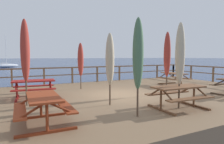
{
  "coord_description": "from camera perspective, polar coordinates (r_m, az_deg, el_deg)",
  "views": [
    {
      "loc": [
        -4.52,
        -8.06,
        2.63
      ],
      "look_at": [
        0.0,
        0.74,
        1.86
      ],
      "focal_mm": 31.67,
      "sensor_mm": 36.0,
      "label": 1
    }
  ],
  "objects": [
    {
      "name": "patio_umbrella_tall_front",
      "position": [
        5.79,
        7.53,
        5.13
      ],
      "size": [
        0.32,
        0.32,
        2.9
      ],
      "color": "#4C3828",
      "rests_on": "wooden_deck"
    },
    {
      "name": "railing_waterside_far",
      "position": [
        13.66,
        -7.77,
        0.13
      ],
      "size": [
        16.3,
        0.1,
        1.09
      ],
      "color": "brown",
      "rests_on": "wooden_deck"
    },
    {
      "name": "patio_umbrella_tall_mid_right",
      "position": [
        7.71,
        -23.8,
        5.6
      ],
      "size": [
        0.32,
        0.32,
        3.11
      ],
      "color": "#4C3828",
      "rests_on": "wooden_deck"
    },
    {
      "name": "picnic_table_mid_centre",
      "position": [
        12.84,
        17.41,
        -1.2
      ],
      "size": [
        1.51,
        1.77,
        0.78
      ],
      "color": "brown",
      "rests_on": "wooden_deck"
    },
    {
      "name": "wooden_deck",
      "position": [
        9.5,
        2.06,
        -8.93
      ],
      "size": [
        16.5,
        9.87,
        0.86
      ],
      "primitive_type": "cube",
      "color": "#846647",
      "rests_on": "ground"
    },
    {
      "name": "patio_umbrella_short_back",
      "position": [
        9.66,
        15.64,
        4.84
      ],
      "size": [
        0.32,
        0.32,
        2.93
      ],
      "color": "#4C3828",
      "rests_on": "wooden_deck"
    },
    {
      "name": "sailboat_distant",
      "position": [
        54.23,
        -28.48,
        1.7
      ],
      "size": [
        6.23,
        3.3,
        7.72
      ],
      "color": "silver",
      "rests_on": "ground"
    },
    {
      "name": "patio_umbrella_short_front",
      "position": [
        7.14,
        -0.61,
        3.63
      ],
      "size": [
        0.32,
        0.32,
        2.63
      ],
      "color": "#4C3828",
      "rests_on": "wooden_deck"
    },
    {
      "name": "ground_plane",
      "position": [
        9.61,
        2.06,
        -11.41
      ],
      "size": [
        600.0,
        600.0,
        0.0
      ],
      "primitive_type": "plane",
      "color": "navy"
    },
    {
      "name": "picnic_table_mid_left",
      "position": [
        7.17,
        18.59,
        -5.56
      ],
      "size": [
        1.89,
        1.49,
        0.78
      ],
      "color": "brown",
      "rests_on": "wooden_deck"
    },
    {
      "name": "picnic_table_mid_right",
      "position": [
        9.13,
        -21.62,
        -3.54
      ],
      "size": [
        1.84,
        1.56,
        0.78
      ],
      "color": "maroon",
      "rests_on": "wooden_deck"
    },
    {
      "name": "picnic_table_front_right",
      "position": [
        5.49,
        -19.18,
        -8.66
      ],
      "size": [
        1.45,
        1.75,
        0.78
      ],
      "color": "#993819",
      "rests_on": "wooden_deck"
    },
    {
      "name": "patio_umbrella_tall_back_right",
      "position": [
        7.07,
        19.05,
        4.92
      ],
      "size": [
        0.32,
        0.32,
        2.93
      ],
      "color": "#4C3828",
      "rests_on": "wooden_deck"
    },
    {
      "name": "patio_umbrella_tall_mid_left",
      "position": [
        10.9,
        -9.06,
        3.52
      ],
      "size": [
        0.32,
        0.32,
        2.52
      ],
      "color": "#4C3828",
      "rests_on": "wooden_deck"
    }
  ]
}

